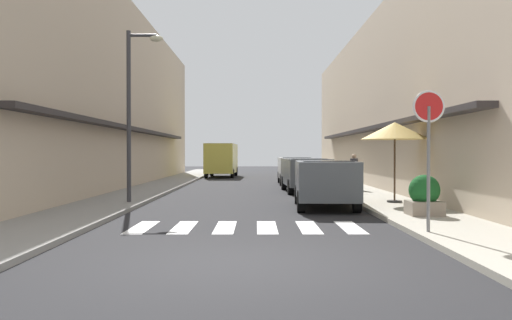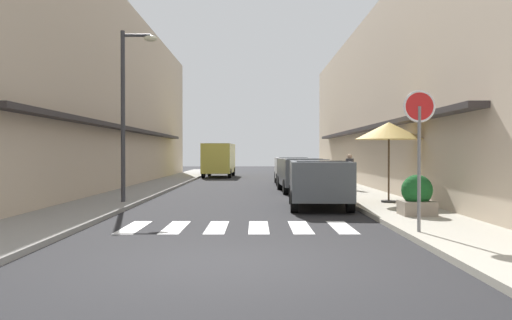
# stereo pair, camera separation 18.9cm
# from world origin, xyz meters

# --- Properties ---
(ground_plane) EXTENTS (90.76, 90.76, 0.00)m
(ground_plane) POSITION_xyz_m (0.00, 16.50, 0.00)
(ground_plane) COLOR #232326
(sidewalk_left) EXTENTS (2.25, 57.76, 0.12)m
(sidewalk_left) POSITION_xyz_m (-4.54, 16.50, 0.06)
(sidewalk_left) COLOR gray
(sidewalk_left) RESTS_ON ground_plane
(sidewalk_right) EXTENTS (2.25, 57.76, 0.12)m
(sidewalk_right) POSITION_xyz_m (4.54, 16.50, 0.06)
(sidewalk_right) COLOR #ADA899
(sidewalk_right) RESTS_ON ground_plane
(building_row_left) EXTENTS (5.50, 39.13, 8.92)m
(building_row_left) POSITION_xyz_m (-8.16, 17.57, 4.46)
(building_row_left) COLOR #C6B299
(building_row_left) RESTS_ON ground_plane
(building_row_right) EXTENTS (5.50, 39.13, 8.23)m
(building_row_right) POSITION_xyz_m (8.16, 17.57, 4.11)
(building_row_right) COLOR #C6B299
(building_row_right) RESTS_ON ground_plane
(crosswalk) EXTENTS (5.20, 2.20, 0.01)m
(crosswalk) POSITION_xyz_m (-0.00, 4.06, 0.01)
(crosswalk) COLOR silver
(crosswalk) RESTS_ON ground_plane
(parked_car_near) EXTENTS (1.96, 4.15, 1.47)m
(parked_car_near) POSITION_xyz_m (2.37, 8.52, 0.92)
(parked_car_near) COLOR #4C5156
(parked_car_near) RESTS_ON ground_plane
(parked_car_mid) EXTENTS (1.95, 4.55, 1.47)m
(parked_car_mid) POSITION_xyz_m (2.37, 15.47, 0.92)
(parked_car_mid) COLOR #4C5156
(parked_car_mid) RESTS_ON ground_plane
(parked_car_far) EXTENTS (1.82, 3.99, 1.47)m
(parked_car_far) POSITION_xyz_m (2.37, 21.45, 0.92)
(parked_car_far) COLOR silver
(parked_car_far) RESTS_ON ground_plane
(delivery_van) EXTENTS (2.13, 5.46, 2.37)m
(delivery_van) POSITION_xyz_m (-2.22, 30.63, 1.41)
(delivery_van) COLOR #D8CC4C
(delivery_van) RESTS_ON ground_plane
(round_street_sign) EXTENTS (0.65, 0.07, 2.84)m
(round_street_sign) POSITION_xyz_m (3.69, 2.58, 2.30)
(round_street_sign) COLOR slate
(round_street_sign) RESTS_ON sidewalk_right
(street_lamp) EXTENTS (1.19, 0.28, 5.54)m
(street_lamp) POSITION_xyz_m (-3.72, 9.40, 3.49)
(street_lamp) COLOR #38383D
(street_lamp) RESTS_ON sidewalk_left
(cafe_umbrella) EXTENTS (2.17, 2.17, 2.57)m
(cafe_umbrella) POSITION_xyz_m (4.67, 9.18, 2.40)
(cafe_umbrella) COLOR #262626
(cafe_umbrella) RESTS_ON sidewalk_right
(planter_corner) EXTENTS (0.83, 0.83, 1.03)m
(planter_corner) POSITION_xyz_m (4.52, 5.56, 0.60)
(planter_corner) COLOR gray
(planter_corner) RESTS_ON sidewalk_right
(pedestrian_walking_near) EXTENTS (0.34, 0.34, 1.55)m
(pedestrian_walking_near) POSITION_xyz_m (4.47, 15.31, 0.93)
(pedestrian_walking_near) COLOR #282B33
(pedestrian_walking_near) RESTS_ON sidewalk_right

